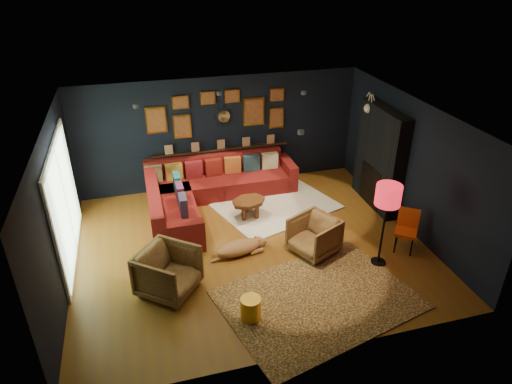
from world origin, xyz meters
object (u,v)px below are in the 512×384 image
object	(u,v)px
pouf	(177,226)
floor_lamp	(388,199)
armchair_right	(314,234)
armchair_left	(168,270)
coffee_table	(249,203)
gold_stool	(251,309)
orange_chair	(407,227)
sectional	(203,192)
dog	(239,245)

from	to	relation	value
pouf	floor_lamp	size ratio (longest dim) A/B	0.31
floor_lamp	armchair_right	bearing A→B (deg)	147.84
armchair_left	armchair_right	distance (m)	2.75
coffee_table	floor_lamp	xyz separation A→B (m)	(1.86, -2.18, 1.00)
armchair_right	gold_stool	xyz separation A→B (m)	(-1.58, -1.39, -0.20)
coffee_table	armchair_right	xyz separation A→B (m)	(0.85, -1.54, 0.06)
orange_chair	armchair_right	bearing A→B (deg)	-154.03
sectional	armchair_right	xyz separation A→B (m)	(1.70, -2.30, 0.07)
pouf	floor_lamp	distance (m)	4.06
coffee_table	floor_lamp	distance (m)	3.04
dog	orange_chair	bearing A→B (deg)	-22.16
armchair_right	floor_lamp	distance (m)	1.52
gold_stool	floor_lamp	xyz separation A→B (m)	(2.60, 0.75, 1.14)
coffee_table	orange_chair	bearing A→B (deg)	-36.44
coffee_table	armchair_right	world-z (taller)	armchair_right
coffee_table	sectional	bearing A→B (deg)	138.29
sectional	coffee_table	bearing A→B (deg)	-41.71
armchair_left	orange_chair	distance (m)	4.42
gold_stool	coffee_table	bearing A→B (deg)	75.93
armchair_left	floor_lamp	distance (m)	3.84
armchair_left	gold_stool	world-z (taller)	armchair_left
gold_stool	dog	world-z (taller)	gold_stool
orange_chair	floor_lamp	size ratio (longest dim) A/B	0.52
armchair_left	coffee_table	bearing A→B (deg)	-4.92
floor_lamp	dog	xyz separation A→B (m)	(-2.38, 0.92, -1.13)
sectional	pouf	xyz separation A→B (m)	(-0.69, -1.03, -0.13)
armchair_left	floor_lamp	world-z (taller)	floor_lamp
pouf	armchair_right	size ratio (longest dim) A/B	0.62
gold_stool	dog	size ratio (longest dim) A/B	0.33
coffee_table	gold_stool	bearing A→B (deg)	-104.07
armchair_left	armchair_right	world-z (taller)	armchair_left
sectional	coffee_table	size ratio (longest dim) A/B	3.84
pouf	armchair_right	world-z (taller)	armchair_right
sectional	coffee_table	distance (m)	1.14
coffee_table	armchair_right	bearing A→B (deg)	-61.10
floor_lamp	dog	world-z (taller)	floor_lamp
gold_stool	sectional	bearing A→B (deg)	91.78
sectional	armchair_right	size ratio (longest dim) A/B	4.33
sectional	gold_stool	distance (m)	3.69
coffee_table	gold_stool	distance (m)	3.02
pouf	gold_stool	bearing A→B (deg)	-73.25
armchair_left	floor_lamp	xyz separation A→B (m)	(3.73, -0.23, 0.90)
sectional	coffee_table	world-z (taller)	sectional
gold_stool	armchair_right	bearing A→B (deg)	41.28
armchair_right	dog	size ratio (longest dim) A/B	0.66
gold_stool	orange_chair	size ratio (longest dim) A/B	0.48
pouf	floor_lamp	bearing A→B (deg)	-29.28
sectional	armchair_left	world-z (taller)	armchair_left
floor_lamp	dog	bearing A→B (deg)	158.81
coffee_table	armchair_left	size ratio (longest dim) A/B	1.01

